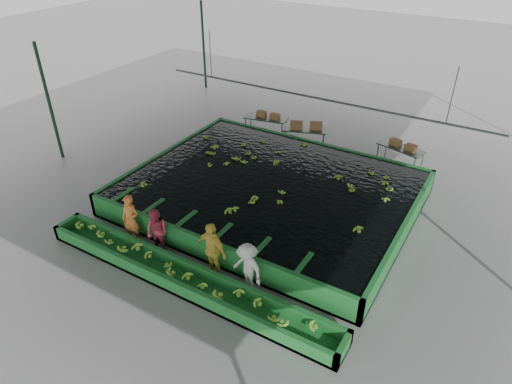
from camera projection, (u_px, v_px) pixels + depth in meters
The scene contains 21 objects.
ground at pixel (249, 223), 15.97m from camera, with size 80.00×80.00×0.00m, color gray.
shed_roof at pixel (247, 84), 13.32m from camera, with size 20.00×22.00×0.04m, color slate.
shed_posts at pixel (248, 160), 14.65m from camera, with size 20.00×22.00×5.00m, color #173524, non-canonical shape.
flotation_tank at pixel (270, 192), 16.83m from camera, with size 10.00×8.00×0.90m, color #1E712C, non-canonical shape.
tank_water at pixel (270, 183), 16.61m from camera, with size 9.70×7.70×0.00m, color black.
sorting_trough at pixel (183, 278), 13.22m from camera, with size 10.00×1.00×0.50m, color #1E712C, non-canonical shape.
cableway_rail at pixel (314, 98), 18.02m from camera, with size 0.08×0.08×14.00m, color #59605B.
rail_hanger_left at pixel (210, 54), 19.67m from camera, with size 0.04×0.04×2.00m, color #59605B.
rail_hanger_right at pixel (452, 96), 15.31m from camera, with size 0.04×0.04×2.00m, color #59605B.
worker_a at pixel (131, 219), 14.67m from camera, with size 0.63×0.41×1.72m, color orange.
worker_b at pixel (157, 232), 14.23m from camera, with size 0.76×0.59×1.57m, color #BA374D.
worker_c at pixel (212, 250), 13.23m from camera, with size 1.10×0.46×1.88m, color yellow.
worker_d at pixel (247, 268), 12.78m from camera, with size 1.04×0.60×1.60m, color silver.
packing_table_left at pixel (266, 126), 21.90m from camera, with size 2.02×0.81×0.92m, color #59605B, non-canonical shape.
packing_table_mid at pixel (304, 138), 20.84m from camera, with size 1.97×0.79×0.90m, color #59605B, non-canonical shape.
packing_table_right at pixel (399, 156), 19.28m from camera, with size 1.92×0.77×0.88m, color #59605B, non-canonical shape.
box_stack_left at pixel (268, 117), 21.63m from camera, with size 1.15×0.32×0.25m, color #9A693C, non-canonical shape.
box_stack_mid at pixel (306, 129), 20.58m from camera, with size 1.44×0.40×0.31m, color #9A693C, non-canonical shape.
box_stack_right at pixel (403, 148), 19.00m from camera, with size 1.17×0.32×0.25m, color #9A693C, non-canonical shape.
floating_bananas at pixel (281, 174), 17.20m from camera, with size 8.89×6.06×0.12m, color #7DBF35, non-canonical shape.
trough_bananas at pixel (183, 274), 13.14m from camera, with size 9.07×0.60×0.12m, color #7DBF35, non-canonical shape.
Camera 1 is at (6.90, -11.00, 9.38)m, focal length 32.00 mm.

